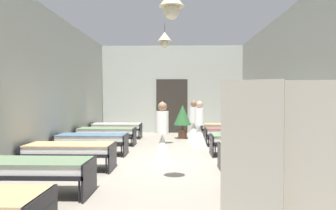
% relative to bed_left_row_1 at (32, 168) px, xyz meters
% --- Properties ---
extents(ground_plane, '(6.91, 14.34, 0.10)m').
position_rel_bed_left_row_1_xyz_m(ground_plane, '(2.10, 2.85, -0.49)').
color(ground_plane, '#9E9384').
extents(room_shell, '(6.71, 13.94, 3.91)m').
position_rel_bed_left_row_1_xyz_m(room_shell, '(2.10, 4.25, 1.52)').
color(room_shell, '#B2B7AD').
rests_on(room_shell, ground).
extents(bed_left_row_1, '(1.90, 0.84, 0.57)m').
position_rel_bed_left_row_1_xyz_m(bed_left_row_1, '(0.00, 0.00, 0.00)').
color(bed_left_row_1, black).
rests_on(bed_left_row_1, ground).
extents(bed_right_row_1, '(1.90, 0.84, 0.57)m').
position_rel_bed_left_row_1_xyz_m(bed_right_row_1, '(4.21, 0.00, 0.00)').
color(bed_right_row_1, black).
rests_on(bed_right_row_1, ground).
extents(bed_left_row_2, '(1.90, 0.84, 0.57)m').
position_rel_bed_left_row_1_xyz_m(bed_left_row_2, '(0.00, 1.90, 0.00)').
color(bed_left_row_2, black).
rests_on(bed_left_row_2, ground).
extents(bed_right_row_2, '(1.90, 0.84, 0.57)m').
position_rel_bed_left_row_1_xyz_m(bed_right_row_2, '(4.21, 1.90, 0.00)').
color(bed_right_row_2, black).
rests_on(bed_right_row_2, ground).
extents(bed_left_row_3, '(1.90, 0.84, 0.57)m').
position_rel_bed_left_row_1_xyz_m(bed_left_row_3, '(0.00, 3.80, 0.00)').
color(bed_left_row_3, black).
rests_on(bed_left_row_3, ground).
extents(bed_right_row_3, '(1.90, 0.84, 0.57)m').
position_rel_bed_left_row_1_xyz_m(bed_right_row_3, '(4.21, 3.80, 0.00)').
color(bed_right_row_3, black).
rests_on(bed_right_row_3, ground).
extents(bed_left_row_4, '(1.90, 0.84, 0.57)m').
position_rel_bed_left_row_1_xyz_m(bed_left_row_4, '(0.00, 5.70, 0.00)').
color(bed_left_row_4, black).
rests_on(bed_left_row_4, ground).
extents(bed_right_row_4, '(1.90, 0.84, 0.57)m').
position_rel_bed_left_row_1_xyz_m(bed_right_row_4, '(4.21, 5.70, 0.00)').
color(bed_right_row_4, black).
rests_on(bed_right_row_4, ground).
extents(bed_left_row_5, '(1.90, 0.84, 0.57)m').
position_rel_bed_left_row_1_xyz_m(bed_left_row_5, '(0.00, 7.60, 0.00)').
color(bed_left_row_5, black).
rests_on(bed_left_row_5, ground).
extents(bed_right_row_5, '(1.90, 0.84, 0.57)m').
position_rel_bed_left_row_1_xyz_m(bed_right_row_5, '(4.21, 7.60, 0.00)').
color(bed_right_row_5, black).
rests_on(bed_right_row_5, ground).
extents(nurse_near_aisle, '(0.52, 0.52, 1.49)m').
position_rel_bed_left_row_1_xyz_m(nurse_near_aisle, '(2.93, 6.50, 0.09)').
color(nurse_near_aisle, white).
rests_on(nurse_near_aisle, ground).
extents(nurse_mid_aisle, '(0.52, 0.52, 1.49)m').
position_rel_bed_left_row_1_xyz_m(nurse_mid_aisle, '(1.98, 2.81, 0.09)').
color(nurse_mid_aisle, white).
rests_on(nurse_mid_aisle, ground).
extents(nurse_far_aisle, '(0.52, 0.52, 1.49)m').
position_rel_bed_left_row_1_xyz_m(nurse_far_aisle, '(3.05, 5.33, 0.09)').
color(nurse_far_aisle, white).
rests_on(nurse_far_aisle, ground).
extents(potted_plant, '(0.68, 0.68, 1.30)m').
position_rel_bed_left_row_1_xyz_m(potted_plant, '(2.55, 7.55, 0.40)').
color(potted_plant, brown).
rests_on(potted_plant, ground).
extents(privacy_screen, '(1.25, 0.21, 1.70)m').
position_rel_bed_left_row_1_xyz_m(privacy_screen, '(3.26, -3.03, 0.41)').
color(privacy_screen, '#BCB29E').
rests_on(privacy_screen, ground).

